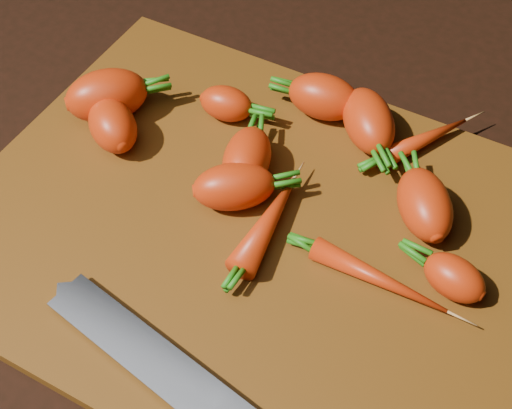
% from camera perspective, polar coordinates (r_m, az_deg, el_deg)
% --- Properties ---
extents(ground, '(2.00, 2.00, 0.01)m').
position_cam_1_polar(ground, '(0.63, -0.43, -2.60)').
color(ground, black).
extents(cutting_board, '(0.50, 0.40, 0.01)m').
position_cam_1_polar(cutting_board, '(0.62, -0.44, -2.00)').
color(cutting_board, '#5E330B').
rests_on(cutting_board, ground).
extents(carrot_0, '(0.09, 0.09, 0.05)m').
position_cam_1_polar(carrot_0, '(0.71, -11.85, 8.55)').
color(carrot_0, red).
rests_on(carrot_0, cutting_board).
extents(carrot_1, '(0.08, 0.07, 0.04)m').
position_cam_1_polar(carrot_1, '(0.68, -11.39, 6.21)').
color(carrot_1, red).
rests_on(carrot_1, cutting_board).
extents(carrot_2, '(0.09, 0.09, 0.05)m').
position_cam_1_polar(carrot_2, '(0.68, 8.98, 6.62)').
color(carrot_2, red).
rests_on(carrot_2, cutting_board).
extents(carrot_3, '(0.06, 0.08, 0.04)m').
position_cam_1_polar(carrot_3, '(0.64, -0.73, 3.65)').
color(carrot_3, red).
rests_on(carrot_3, cutting_board).
extents(carrot_4, '(0.08, 0.05, 0.04)m').
position_cam_1_polar(carrot_4, '(0.70, 5.44, 8.57)').
color(carrot_4, red).
rests_on(carrot_4, cutting_board).
extents(carrot_5, '(0.06, 0.04, 0.03)m').
position_cam_1_polar(carrot_5, '(0.70, -2.40, 8.07)').
color(carrot_5, red).
rests_on(carrot_5, cutting_board).
extents(carrot_6, '(0.08, 0.09, 0.04)m').
position_cam_1_polar(carrot_6, '(0.62, 13.33, -0.00)').
color(carrot_6, red).
rests_on(carrot_6, cutting_board).
extents(carrot_7, '(0.07, 0.10, 0.02)m').
position_cam_1_polar(carrot_7, '(0.69, 13.22, 5.06)').
color(carrot_7, red).
rests_on(carrot_7, cutting_board).
extents(carrot_8, '(0.12, 0.03, 0.02)m').
position_cam_1_polar(carrot_8, '(0.58, 9.78, -5.86)').
color(carrot_8, red).
rests_on(carrot_8, cutting_board).
extents(carrot_9, '(0.03, 0.11, 0.03)m').
position_cam_1_polar(carrot_9, '(0.60, 0.94, -1.48)').
color(carrot_9, red).
rests_on(carrot_9, cutting_board).
extents(carrot_10, '(0.06, 0.05, 0.03)m').
position_cam_1_polar(carrot_10, '(0.59, 15.57, -5.66)').
color(carrot_10, red).
rests_on(carrot_10, cutting_board).
extents(carrot_11, '(0.08, 0.08, 0.04)m').
position_cam_1_polar(carrot_11, '(0.62, -1.77, 1.44)').
color(carrot_11, red).
rests_on(carrot_11, cutting_board).
extents(knife, '(0.33, 0.09, 0.02)m').
position_cam_1_polar(knife, '(0.54, -6.58, -13.49)').
color(knife, gray).
rests_on(knife, cutting_board).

